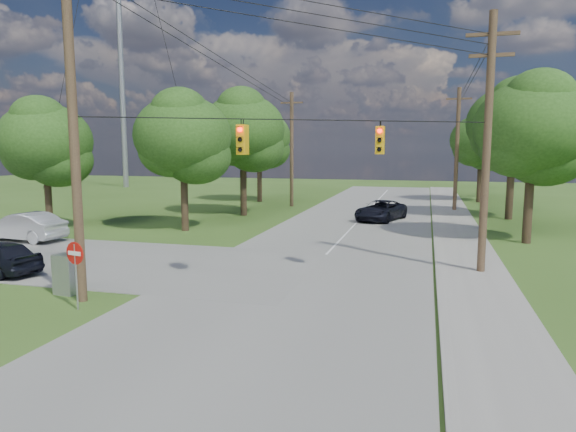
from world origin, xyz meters
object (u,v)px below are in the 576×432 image
(pole_north_w, at_px, (292,149))
(car_main_north, at_px, (381,210))
(pole_sw, at_px, (73,116))
(do_not_enter_sign, at_px, (75,260))
(car_cross_silver, at_px, (24,227))
(control_cabinet, at_px, (66,274))
(pole_ne, at_px, (487,141))
(pole_north_e, at_px, (457,149))

(pole_north_w, distance_m, car_main_north, 11.98)
(pole_sw, bearing_deg, do_not_enter_sign, -61.85)
(pole_sw, distance_m, pole_north_w, 29.62)
(car_cross_silver, relative_size, car_main_north, 0.95)
(car_cross_silver, bearing_deg, control_cabinet, 54.19)
(pole_ne, distance_m, do_not_enter_sign, 16.01)
(pole_sw, relative_size, do_not_enter_sign, 5.39)
(car_main_north, distance_m, control_cabinet, 23.67)
(pole_sw, bearing_deg, car_main_north, 70.09)
(do_not_enter_sign, bearing_deg, pole_north_w, 103.23)
(control_cabinet, relative_size, do_not_enter_sign, 0.64)
(pole_sw, distance_m, pole_north_e, 32.55)
(pole_north_e, relative_size, control_cabinet, 6.99)
(car_cross_silver, bearing_deg, do_not_enter_sign, 53.97)
(pole_north_w, distance_m, do_not_enter_sign, 30.66)
(pole_ne, bearing_deg, pole_north_w, 122.29)
(pole_sw, xyz_separation_m, pole_north_w, (-0.40, 29.60, -1.10))
(pole_ne, xyz_separation_m, do_not_enter_sign, (-13.05, -8.45, -3.83))
(pole_sw, bearing_deg, pole_north_w, 90.77)
(car_cross_silver, relative_size, do_not_enter_sign, 2.18)
(pole_ne, distance_m, control_cabinet, 16.86)
(pole_north_e, height_order, car_cross_silver, pole_north_e)
(control_cabinet, bearing_deg, car_cross_silver, 143.79)
(car_main_north, bearing_deg, car_cross_silver, -125.92)
(pole_north_e, bearing_deg, control_cabinet, -116.70)
(pole_north_w, bearing_deg, car_cross_silver, -115.78)
(car_main_north, height_order, do_not_enter_sign, do_not_enter_sign)
(pole_sw, xyz_separation_m, car_cross_silver, (-10.40, 8.90, -5.40))
(pole_sw, distance_m, do_not_enter_sign, 4.69)
(pole_north_e, xyz_separation_m, do_not_enter_sign, (-13.05, -30.45, -3.50))
(car_cross_silver, distance_m, do_not_enter_sign, 14.61)
(car_main_north, distance_m, do_not_enter_sign, 24.50)
(pole_north_w, distance_m, car_cross_silver, 23.39)
(pole_north_w, xyz_separation_m, car_cross_silver, (-10.00, -20.70, -4.30))
(pole_ne, xyz_separation_m, car_cross_silver, (-23.90, 1.30, -4.64))
(pole_ne, relative_size, control_cabinet, 7.34)
(pole_sw, relative_size, car_cross_silver, 2.48)
(car_cross_silver, height_order, control_cabinet, car_cross_silver)
(pole_north_w, bearing_deg, control_cabinet, -91.35)
(control_cabinet, xyz_separation_m, do_not_enter_sign, (1.54, -1.45, 0.92))
(pole_sw, distance_m, car_cross_silver, 14.71)
(car_main_north, xyz_separation_m, do_not_enter_sign, (-7.66, -23.25, 0.90))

